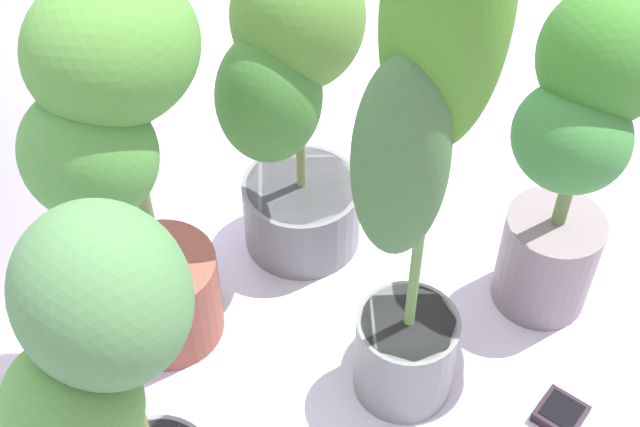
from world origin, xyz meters
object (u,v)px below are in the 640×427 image
potted_plant_back_left (114,383)px  hygrometer_box (561,414)px  potted_plant_back_right (292,106)px  potted_plant_center (422,165)px  potted_plant_front_right (575,151)px  potted_plant_back_center (123,162)px

potted_plant_back_left → hygrometer_box: bearing=-54.0°
potted_plant_back_right → potted_plant_center: bearing=-131.6°
potted_plant_back_left → hygrometer_box: (0.43, -0.59, -0.41)m
potted_plant_back_right → hygrometer_box: potted_plant_back_right is taller
potted_plant_back_right → potted_plant_center: size_ratio=0.68×
potted_plant_back_right → potted_plant_back_left: (-0.66, -0.01, 0.04)m
potted_plant_back_left → potted_plant_center: potted_plant_center is taller
potted_plant_front_right → hygrometer_box: size_ratio=7.04×
potted_plant_front_right → hygrometer_box: 0.48m
potted_plant_front_right → potted_plant_back_left: bearing=143.9°
potted_plant_front_right → hygrometer_box: potted_plant_front_right is taller
potted_plant_back_center → potted_plant_front_right: size_ratio=1.10×
potted_plant_back_center → potted_plant_front_right: bearing=-63.1°
potted_plant_back_center → potted_plant_back_left: (-0.34, -0.17, -0.04)m
potted_plant_back_center → hygrometer_box: potted_plant_back_center is taller
potted_plant_back_right → hygrometer_box: (-0.23, -0.60, -0.37)m
potted_plant_back_right → potted_plant_back_left: size_ratio=0.98×
potted_plant_front_right → potted_plant_center: (-0.30, 0.20, 0.16)m
potted_plant_back_center → hygrometer_box: bearing=-83.4°
potted_plant_back_center → potted_plant_center: bearing=-84.8°
potted_plant_back_left → potted_plant_center: bearing=-37.7°
potted_plant_back_center → potted_plant_back_left: potted_plant_back_center is taller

